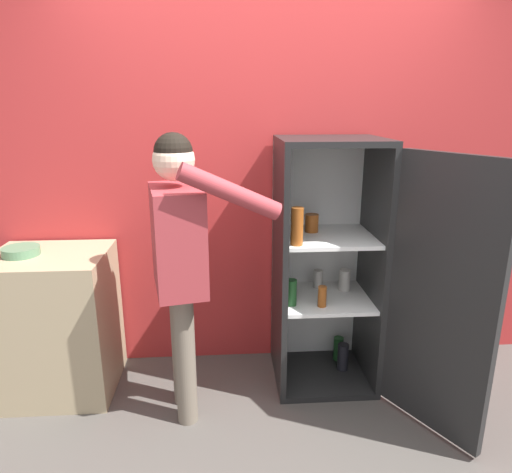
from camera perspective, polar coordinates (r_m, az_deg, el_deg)
ground_plane at (r=2.65m, az=2.94°, el=-24.86°), size 12.00×12.00×0.00m
wall_back at (r=3.01m, az=1.07°, el=7.32°), size 7.00×0.06×2.55m
refrigerator at (r=2.82m, az=11.31°, el=-4.20°), size 0.96×1.11×1.56m
person at (r=2.46m, az=-9.51°, el=-1.31°), size 0.71×0.59×1.61m
counter at (r=3.11m, az=-23.74°, el=-9.89°), size 0.68×0.59×0.89m
bowl at (r=2.99m, az=-27.32°, el=-1.64°), size 0.21×0.21×0.05m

